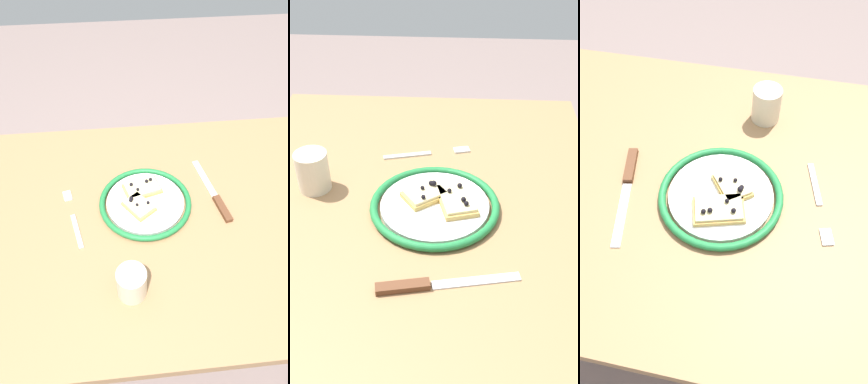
{
  "view_description": "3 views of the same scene",
  "coord_description": "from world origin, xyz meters",
  "views": [
    {
      "loc": [
        -0.12,
        -0.55,
        1.45
      ],
      "look_at": [
        -0.06,
        0.07,
        0.74
      ],
      "focal_mm": 31.6,
      "sensor_mm": 36.0,
      "label": 1
    },
    {
      "loc": [
        0.68,
        0.08,
        1.33
      ],
      "look_at": [
        -0.08,
        0.04,
        0.74
      ],
      "focal_mm": 45.19,
      "sensor_mm": 36.0,
      "label": 2
    },
    {
      "loc": [
        -0.15,
        0.48,
        1.36
      ],
      "look_at": [
        -0.06,
        0.04,
        0.73
      ],
      "focal_mm": 35.74,
      "sensor_mm": 36.0,
      "label": 3
    }
  ],
  "objects": [
    {
      "name": "ground_plane",
      "position": [
        0.0,
        0.0,
        0.0
      ],
      "size": [
        6.0,
        6.0,
        0.0
      ],
      "primitive_type": "plane",
      "color": "slate"
    },
    {
      "name": "dining_table",
      "position": [
        0.0,
        0.0,
        0.63
      ],
      "size": [
        1.08,
        0.78,
        0.71
      ],
      "color": "#936D47",
      "rests_on": "ground_plane"
    },
    {
      "name": "plate",
      "position": [
        -0.05,
        0.04,
        0.72
      ],
      "size": [
        0.26,
        0.26,
        0.02
      ],
      "color": "white",
      "rests_on": "dining_table"
    },
    {
      "name": "pizza_slice_near",
      "position": [
        -0.07,
        0.02,
        0.73
      ],
      "size": [
        0.1,
        0.1,
        0.03
      ],
      "color": "tan",
      "rests_on": "plate"
    },
    {
      "name": "pizza_slice_far",
      "position": [
        -0.06,
        0.08,
        0.73
      ],
      "size": [
        0.12,
        0.09,
        0.03
      ],
      "color": "tan",
      "rests_on": "plate"
    },
    {
      "name": "knife",
      "position": [
        0.15,
        0.04,
        0.72
      ],
      "size": [
        0.07,
        0.24,
        0.01
      ],
      "color": "silver",
      "rests_on": "dining_table"
    },
    {
      "name": "fork",
      "position": [
        -0.25,
        0.01,
        0.72
      ],
      "size": [
        0.06,
        0.2,
        0.0
      ],
      "color": "silver",
      "rests_on": "dining_table"
    },
    {
      "name": "cup",
      "position": [
        -0.11,
        -0.21,
        0.76
      ],
      "size": [
        0.07,
        0.07,
        0.08
      ],
      "primitive_type": "cylinder",
      "color": "beige",
      "rests_on": "dining_table"
    }
  ]
}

